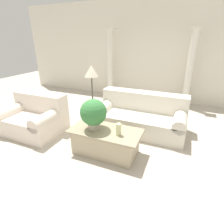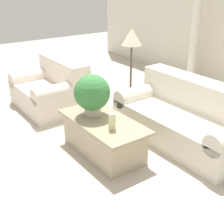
{
  "view_description": "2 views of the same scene",
  "coord_description": "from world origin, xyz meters",
  "px_view_note": "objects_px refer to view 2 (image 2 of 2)",
  "views": [
    {
      "loc": [
        1.21,
        -2.95,
        2.02
      ],
      "look_at": [
        -0.05,
        0.04,
        0.65
      ],
      "focal_mm": 28.0,
      "sensor_mm": 36.0,
      "label": 1
    },
    {
      "loc": [
        3.05,
        -2.47,
        2.22
      ],
      "look_at": [
        -0.06,
        -0.24,
        0.53
      ],
      "focal_mm": 50.0,
      "sensor_mm": 36.0,
      "label": 2
    }
  ],
  "objects_px": {
    "coffee_table": "(103,136)",
    "potted_plant": "(92,93)",
    "loveseat": "(52,89)",
    "floor_lamp": "(132,43)",
    "sofa_long": "(186,117)"
  },
  "relations": [
    {
      "from": "potted_plant",
      "to": "loveseat",
      "type": "bearing_deg",
      "value": 173.52
    },
    {
      "from": "coffee_table",
      "to": "potted_plant",
      "type": "distance_m",
      "value": 0.59
    },
    {
      "from": "coffee_table",
      "to": "floor_lamp",
      "type": "xyz_separation_m",
      "value": [
        -0.91,
        1.18,
        0.96
      ]
    },
    {
      "from": "sofa_long",
      "to": "coffee_table",
      "type": "relative_size",
      "value": 1.55
    },
    {
      "from": "loveseat",
      "to": "sofa_long",
      "type": "bearing_deg",
      "value": 24.75
    },
    {
      "from": "potted_plant",
      "to": "floor_lamp",
      "type": "height_order",
      "value": "floor_lamp"
    },
    {
      "from": "coffee_table",
      "to": "potted_plant",
      "type": "bearing_deg",
      "value": -173.14
    },
    {
      "from": "sofa_long",
      "to": "loveseat",
      "type": "distance_m",
      "value": 2.46
    },
    {
      "from": "potted_plant",
      "to": "floor_lamp",
      "type": "distance_m",
      "value": 1.45
    },
    {
      "from": "loveseat",
      "to": "floor_lamp",
      "type": "relative_size",
      "value": 0.92
    },
    {
      "from": "loveseat",
      "to": "potted_plant",
      "type": "distance_m",
      "value": 1.73
    },
    {
      "from": "sofa_long",
      "to": "potted_plant",
      "type": "xyz_separation_m",
      "value": [
        -0.57,
        -1.22,
        0.46
      ]
    },
    {
      "from": "loveseat",
      "to": "floor_lamp",
      "type": "xyz_separation_m",
      "value": [
        0.97,
        1.02,
        0.86
      ]
    },
    {
      "from": "sofa_long",
      "to": "floor_lamp",
      "type": "height_order",
      "value": "floor_lamp"
    },
    {
      "from": "sofa_long",
      "to": "coffee_table",
      "type": "height_order",
      "value": "sofa_long"
    }
  ]
}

